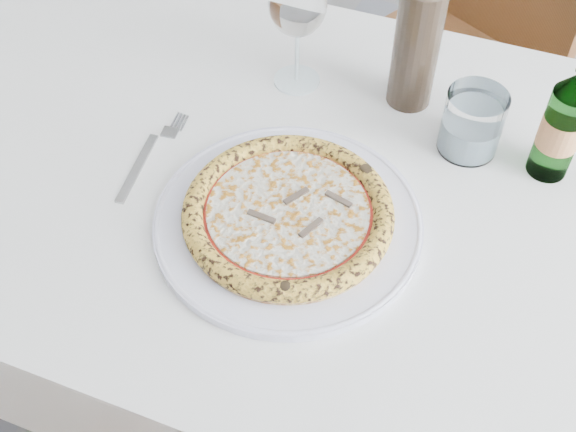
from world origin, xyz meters
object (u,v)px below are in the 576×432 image
at_px(wine_bottle, 418,35).
at_px(chair_far, 468,26).
at_px(pizza, 288,213).
at_px(beer_bottle, 563,124).
at_px(dining_table, 318,218).
at_px(plate, 288,221).
at_px(tumbler, 471,126).
at_px(wine_glass, 298,6).

bearing_deg(wine_bottle, chair_far, 94.20).
xyz_separation_m(pizza, beer_bottle, (0.28, 0.27, 0.06)).
distance_m(pizza, wine_bottle, 0.34).
bearing_deg(pizza, wine_bottle, 81.52).
bearing_deg(chair_far, dining_table, -90.53).
relative_size(plate, beer_bottle, 1.63).
height_order(dining_table, tumbler, tumbler).
bearing_deg(wine_bottle, beer_bottle, -12.35).
xyz_separation_m(dining_table, tumbler, (0.17, 0.16, 0.13)).
distance_m(dining_table, pizza, 0.15).
bearing_deg(wine_bottle, tumbler, -27.49).
bearing_deg(pizza, tumbler, 57.39).
distance_m(plate, wine_bottle, 0.34).
relative_size(pizza, beer_bottle, 1.27).
bearing_deg(pizza, dining_table, 89.99).
bearing_deg(tumbler, beer_bottle, 4.72).
bearing_deg(wine_bottle, dining_table, -102.20).
height_order(plate, wine_glass, wine_glass).
distance_m(wine_glass, tumbler, 0.31).
distance_m(chair_far, plate, 0.91).
xyz_separation_m(pizza, tumbler, (0.17, 0.26, 0.02)).
distance_m(tumbler, beer_bottle, 0.13).
bearing_deg(dining_table, beer_bottle, 30.82).
bearing_deg(dining_table, tumbler, 43.90).
height_order(plate, beer_bottle, beer_bottle).
height_order(chair_far, beer_bottle, beer_bottle).
xyz_separation_m(chair_far, wine_bottle, (0.04, -0.55, 0.35)).
xyz_separation_m(wine_glass, wine_bottle, (0.18, 0.04, -0.02)).
relative_size(dining_table, wine_glass, 7.57).
relative_size(plate, pizza, 1.28).
bearing_deg(chair_far, beer_bottle, -65.41).
bearing_deg(dining_table, chair_far, 89.47).
height_order(beer_bottle, wine_bottle, wine_bottle).
height_order(chair_far, pizza, chair_far).
height_order(dining_table, chair_far, chair_far).
bearing_deg(dining_table, plate, -90.00).
relative_size(dining_table, tumbler, 15.05).
distance_m(pizza, tumbler, 0.31).
height_order(plate, pizza, pizza).
relative_size(chair_far, beer_bottle, 4.13).
bearing_deg(pizza, wine_glass, 115.07).
distance_m(pizza, wine_glass, 0.33).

